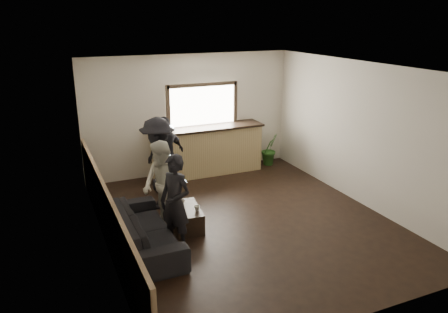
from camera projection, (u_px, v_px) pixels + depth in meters
name	position (u px, v px, depth m)	size (l,w,h in m)	color
ground	(245.00, 221.00, 8.07)	(5.00, 6.00, 0.01)	black
room_shell	(207.00, 150.00, 7.33)	(5.01, 6.01, 2.80)	silver
bar_counter	(207.00, 147.00, 10.33)	(2.70, 0.68, 2.13)	#A38A58
sofa	(145.00, 230.00, 7.08)	(2.12, 0.83, 0.62)	black
coffee_table	(186.00, 218.00, 7.77)	(0.47, 0.85, 0.38)	black
cup_a	(181.00, 202.00, 7.84)	(0.13, 0.13, 0.10)	silver
cup_b	(197.00, 208.00, 7.58)	(0.10, 0.10, 0.09)	silver
potted_plant	(270.00, 149.00, 11.01)	(0.44, 0.36, 0.81)	#2D6623
person_a	(175.00, 203.00, 6.93)	(0.62, 0.69, 1.57)	black
person_b	(162.00, 186.00, 7.57)	(0.79, 0.91, 1.60)	beige
person_c	(158.00, 163.00, 8.43)	(1.01, 1.32, 1.80)	black
person_d	(166.00, 155.00, 9.16)	(1.05, 0.81, 1.65)	black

